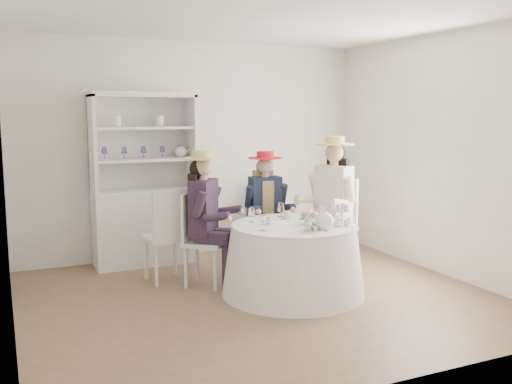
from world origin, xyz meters
name	(u,v)px	position (x,y,z in m)	size (l,w,h in m)	color
ground	(260,298)	(0.00, 0.00, 0.00)	(4.50, 4.50, 0.00)	brown
ceiling	(260,17)	(0.00, 0.00, 2.70)	(4.50, 4.50, 0.00)	white
wall_back	(195,150)	(0.00, 2.00, 1.35)	(4.50, 4.50, 0.00)	silver
wall_front	(390,188)	(0.00, -2.00, 1.35)	(4.50, 4.50, 0.00)	silver
wall_left	(5,173)	(-2.25, 0.00, 1.35)	(4.50, 4.50, 0.00)	silver
wall_right	(442,155)	(2.25, 0.00, 1.35)	(4.50, 4.50, 0.00)	silver
tea_table	(293,259)	(0.36, -0.01, 0.36)	(1.45, 1.45, 0.72)	white
hutch	(145,204)	(-0.72, 1.77, 0.73)	(1.32, 0.72, 2.06)	silver
side_table	(272,226)	(0.96, 1.69, 0.33)	(0.43, 0.43, 0.67)	silver
hatbox	(272,190)	(0.96, 1.69, 0.81)	(0.28, 0.28, 0.28)	black
guest_left	(206,210)	(-0.34, 0.62, 0.81)	(0.61, 0.60, 1.44)	silver
guest_mid	(266,203)	(0.50, 0.93, 0.78)	(0.51, 0.53, 1.38)	silver
guest_right	(332,196)	(1.15, 0.53, 0.88)	(0.66, 0.60, 1.56)	silver
spare_chair	(168,232)	(-0.68, 0.87, 0.55)	(0.46, 0.46, 1.03)	silver
teacup_a	(268,222)	(0.11, 0.07, 0.75)	(0.08, 0.08, 0.06)	white
teacup_b	(286,216)	(0.42, 0.26, 0.75)	(0.08, 0.08, 0.07)	white
teacup_c	(312,217)	(0.63, 0.09, 0.75)	(0.09, 0.09, 0.07)	white
flower_bowl	(317,222)	(0.57, -0.12, 0.74)	(0.22, 0.22, 0.05)	white
flower_arrangement	(313,215)	(0.54, -0.08, 0.81)	(0.19, 0.19, 0.07)	#D46A85
table_teapot	(324,221)	(0.50, -0.37, 0.80)	(0.26, 0.18, 0.19)	white
sandwich_plate	(311,230)	(0.36, -0.37, 0.73)	(0.25, 0.25, 0.05)	white
cupcake_stand	(342,218)	(0.79, -0.24, 0.79)	(0.22, 0.22, 0.21)	white
stemware_set	(294,217)	(0.36, -0.01, 0.79)	(0.90, 0.94, 0.15)	white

